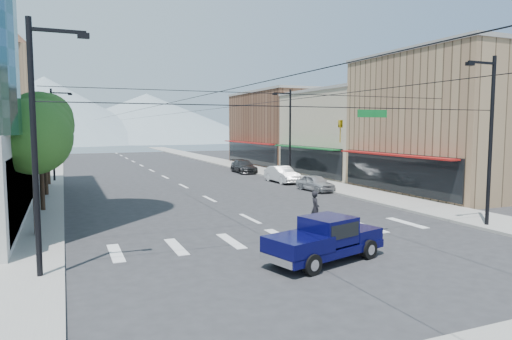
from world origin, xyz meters
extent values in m
plane|color=#28282B|center=(0.00, 0.00, 0.00)|extent=(160.00, 160.00, 0.00)
cube|color=gray|center=(-12.00, 40.00, 0.07)|extent=(4.00, 120.00, 0.15)
cube|color=gray|center=(12.00, 40.00, 0.07)|extent=(4.00, 120.00, 0.15)
cube|color=#8C6B4C|center=(20.00, 10.00, 5.50)|extent=(12.00, 14.00, 11.00)
cube|color=tan|center=(20.00, 24.00, 4.50)|extent=(12.00, 14.00, 9.00)
cube|color=brown|center=(20.00, 40.00, 5.00)|extent=(12.00, 18.00, 10.00)
cube|color=#8C6B4C|center=(-16.50, 62.00, 9.00)|extent=(4.00, 4.00, 18.00)
cone|color=brown|center=(-16.50, 62.00, 19.20)|extent=(4.80, 4.80, 2.40)
cone|color=gray|center=(-15.00, 150.00, 11.00)|extent=(80.00, 80.00, 22.00)
cone|color=gray|center=(20.00, 160.00, 9.00)|extent=(90.00, 90.00, 18.00)
cylinder|color=black|center=(-11.20, 6.00, 2.27)|extent=(0.28, 0.28, 4.55)
sphere|color=#29521B|center=(-11.20, 6.00, 4.88)|extent=(3.64, 3.64, 3.64)
sphere|color=#29521B|center=(-10.80, 6.30, 5.28)|extent=(2.86, 2.86, 2.86)
cylinder|color=black|center=(-11.20, 13.00, 2.55)|extent=(0.28, 0.28, 5.11)
sphere|color=#29521B|center=(-11.20, 13.00, 5.47)|extent=(4.09, 4.09, 4.09)
sphere|color=#29521B|center=(-10.80, 13.30, 5.88)|extent=(3.21, 3.21, 3.21)
cylinder|color=black|center=(-11.20, 20.00, 2.27)|extent=(0.28, 0.28, 4.55)
sphere|color=#29521B|center=(-11.20, 20.00, 4.88)|extent=(3.64, 3.64, 3.64)
sphere|color=#29521B|center=(-10.80, 20.30, 5.28)|extent=(2.86, 2.86, 2.86)
cylinder|color=black|center=(-11.20, 27.00, 2.55)|extent=(0.28, 0.28, 5.11)
sphere|color=#29521B|center=(-11.20, 27.00, 5.47)|extent=(4.09, 4.09, 4.09)
sphere|color=#29521B|center=(-10.80, 27.30, 5.88)|extent=(3.21, 3.21, 3.21)
cylinder|color=black|center=(-10.80, -1.00, 4.50)|extent=(0.20, 0.20, 9.00)
cylinder|color=black|center=(10.80, -1.00, 4.50)|extent=(0.20, 0.20, 9.00)
cylinder|color=black|center=(0.00, -1.00, 6.20)|extent=(21.60, 0.04, 0.04)
imported|color=gold|center=(1.50, -1.00, 5.15)|extent=(0.16, 0.20, 1.00)
cube|color=#0C6626|center=(3.20, -1.00, 5.95)|extent=(1.60, 0.06, 0.35)
cylinder|color=black|center=(-10.80, 30.00, 4.50)|extent=(0.20, 0.20, 9.00)
cube|color=black|center=(-9.90, 30.00, 8.60)|extent=(1.80, 0.12, 0.12)
cube|color=black|center=(-9.10, 30.00, 8.50)|extent=(0.40, 0.25, 0.18)
cylinder|color=black|center=(10.80, 22.00, 4.50)|extent=(0.20, 0.20, 9.00)
cube|color=black|center=(9.90, 22.00, 8.60)|extent=(1.80, 0.12, 0.12)
cube|color=black|center=(9.10, 22.00, 8.50)|extent=(0.40, 0.25, 0.18)
cube|color=#080940|center=(-0.44, -2.97, 0.52)|extent=(5.48, 3.23, 0.33)
cube|color=#080940|center=(1.32, -2.46, 0.89)|extent=(1.94, 2.13, 0.52)
cube|color=#080940|center=(-0.26, -2.92, 1.27)|extent=(2.19, 2.16, 1.03)
cube|color=black|center=(-0.26, -2.92, 1.36)|extent=(2.02, 2.14, 0.56)
cube|color=#080940|center=(-1.88, -3.38, 0.94)|extent=(2.59, 2.40, 0.61)
cube|color=silver|center=(2.04, -2.25, 0.52)|extent=(0.60, 1.74, 0.33)
cube|color=silver|center=(-2.92, -3.68, 0.52)|extent=(0.60, 1.74, 0.28)
cylinder|color=black|center=(1.38, -3.37, 0.39)|extent=(0.84, 0.49, 0.79)
cylinder|color=black|center=(0.89, -1.66, 0.39)|extent=(0.84, 0.49, 0.79)
cylinder|color=black|center=(-1.77, -4.28, 0.39)|extent=(0.84, 0.49, 0.79)
cylinder|color=black|center=(-2.27, -2.57, 0.39)|extent=(0.84, 0.49, 0.79)
imported|color=black|center=(2.52, 2.86, 0.95)|extent=(0.61, 0.79, 1.91)
imported|color=#AAABAF|center=(9.40, 14.60, 0.69)|extent=(1.96, 4.15, 1.37)
imported|color=white|center=(9.40, 20.91, 0.79)|extent=(1.76, 4.81, 1.58)
imported|color=#2B2B2D|center=(9.40, 31.05, 0.74)|extent=(2.30, 5.20, 1.49)
camera|label=1|loc=(-9.88, -18.26, 5.34)|focal=32.00mm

